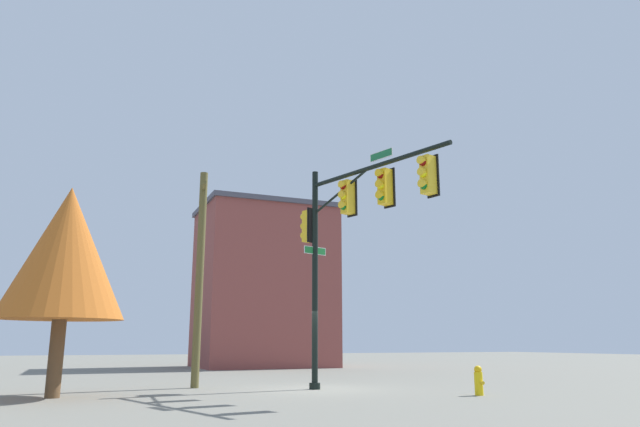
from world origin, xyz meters
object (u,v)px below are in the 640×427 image
object	(u,v)px
fire_hydrant	(479,381)
brick_building	(264,285)
tree_near	(66,252)
utility_pole	(200,272)
signal_pole_assembly	(351,218)

from	to	relation	value
fire_hydrant	brick_building	distance (m)	21.88
tree_near	brick_building	size ratio (longest dim) A/B	0.59
fire_hydrant	tree_near	world-z (taller)	tree_near
utility_pole	tree_near	xyz separation A→B (m)	(2.08, -4.27, 0.14)
utility_pole	brick_building	xyz separation A→B (m)	(-15.42, 7.08, 1.19)
signal_pole_assembly	fire_hydrant	xyz separation A→B (m)	(2.15, 2.97, -4.97)
fire_hydrant	brick_building	xyz separation A→B (m)	(-21.38, 0.10, 4.65)
signal_pole_assembly	brick_building	world-z (taller)	brick_building
signal_pole_assembly	tree_near	world-z (taller)	signal_pole_assembly
signal_pole_assembly	utility_pole	size ratio (longest dim) A/B	0.98
fire_hydrant	tree_near	distance (m)	12.43
brick_building	signal_pole_assembly	bearing A→B (deg)	-9.07
signal_pole_assembly	tree_near	xyz separation A→B (m)	(-1.73, -8.28, -1.37)
utility_pole	fire_hydrant	bearing A→B (deg)	49.55
fire_hydrant	signal_pole_assembly	bearing A→B (deg)	-125.85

